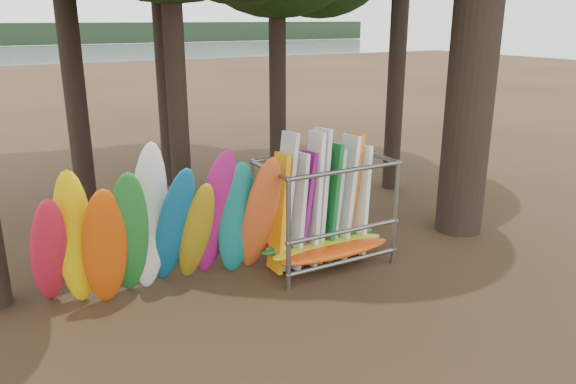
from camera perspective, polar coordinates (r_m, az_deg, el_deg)
ground at (r=11.01m, az=0.95°, el=-9.50°), size 120.00×120.00×0.00m
lake at (r=68.86m, az=-25.36°, el=11.57°), size 160.00×160.00×0.00m
kayak_row at (r=10.36m, az=-12.64°, el=-3.82°), size 4.48×2.10×3.16m
storage_rack at (r=11.65m, az=3.62°, el=-2.33°), size 2.90×1.52×2.84m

